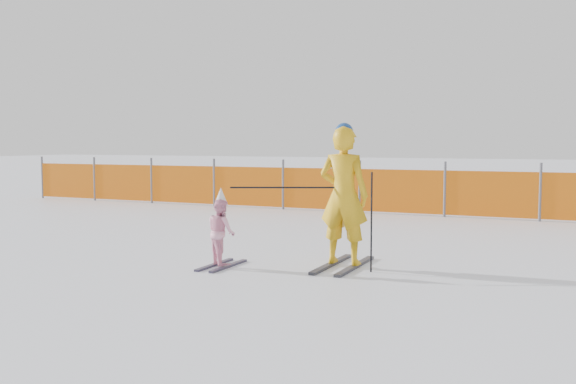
% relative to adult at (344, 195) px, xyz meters
% --- Properties ---
extents(ground, '(120.00, 120.00, 0.00)m').
position_rel_adult_xyz_m(ground, '(-0.75, -0.65, -0.97)').
color(ground, white).
rests_on(ground, ground).
extents(adult, '(0.68, 1.44, 1.94)m').
position_rel_adult_xyz_m(adult, '(0.00, 0.00, 0.00)').
color(adult, black).
rests_on(adult, ground).
extents(child, '(0.55, 0.93, 1.07)m').
position_rel_adult_xyz_m(child, '(-1.51, -0.67, -0.48)').
color(child, black).
rests_on(child, ground).
extents(ski_poles, '(1.86, 0.59, 1.30)m').
position_rel_adult_xyz_m(ski_poles, '(-0.17, -0.27, -0.10)').
color(ski_poles, black).
rests_on(ski_poles, ground).
extents(safety_fence, '(17.83, 0.06, 1.25)m').
position_rel_adult_xyz_m(safety_fence, '(-3.02, 6.40, -0.41)').
color(safety_fence, '#595960').
rests_on(safety_fence, ground).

